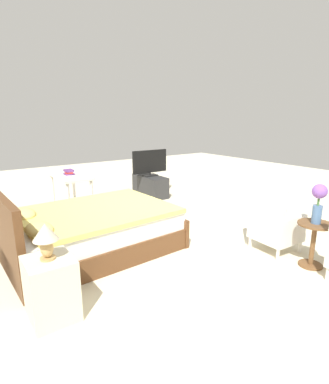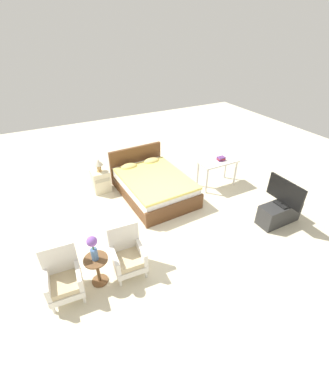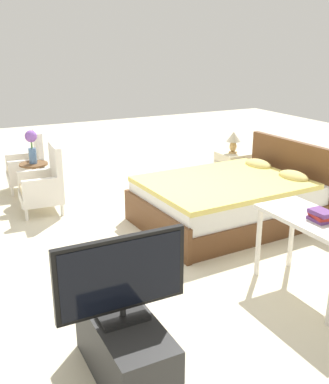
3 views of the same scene
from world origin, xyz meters
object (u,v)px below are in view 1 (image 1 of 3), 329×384
(nightstand, at_px, (51,289))
(vanity_desk, at_px, (71,181))
(armchair_by_window_right, at_px, (274,225))
(table_lamp, at_px, (46,236))
(tv_flatscreen, at_px, (150,163))
(tv_stand, at_px, (150,186))
(flower_vase, at_px, (319,200))
(side_table, at_px, (313,239))
(book_stack, at_px, (69,172))
(bed, at_px, (89,231))

(nightstand, bearing_deg, vanity_desk, -22.20)
(armchair_by_window_right, xyz_separation_m, nightstand, (0.31, 2.84, -0.08))
(table_lamp, relative_size, tv_flatscreen, 0.37)
(tv_stand, height_order, vanity_desk, vanity_desk)
(armchair_by_window_right, height_order, flower_vase, flower_vase)
(nightstand, relative_size, table_lamp, 1.76)
(side_table, distance_m, tv_flatscreen, 4.04)
(side_table, distance_m, book_stack, 4.18)
(flower_vase, height_order, nightstand, flower_vase)
(bed, height_order, book_stack, bed)
(bed, bearing_deg, book_stack, -11.50)
(book_stack, bearing_deg, bed, 168.50)
(flower_vase, relative_size, book_stack, 2.14)
(tv_stand, bearing_deg, side_table, 176.54)
(armchair_by_window_right, distance_m, nightstand, 2.86)
(table_lamp, distance_m, tv_stand, 4.46)
(vanity_desk, relative_size, book_stack, 4.66)
(armchair_by_window_right, relative_size, table_lamp, 2.79)
(vanity_desk, bearing_deg, book_stack, -5.59)
(book_stack, bearing_deg, flower_vase, -156.22)
(armchair_by_window_right, relative_size, flower_vase, 1.93)
(table_lamp, bearing_deg, nightstand, -90.00)
(bed, bearing_deg, flower_vase, -134.09)
(table_lamp, height_order, tv_flatscreen, tv_flatscreen)
(table_lamp, bearing_deg, armchair_by_window_right, -96.26)
(side_table, bearing_deg, flower_vase, 0.00)
(tv_flatscreen, bearing_deg, bed, 131.41)
(bed, xyz_separation_m, nightstand, (-1.13, 0.81, -0.01))
(nightstand, distance_m, tv_stand, 4.42)
(tv_flatscreen, distance_m, vanity_desk, 1.95)
(flower_vase, bearing_deg, nightstand, 73.38)
(tv_flatscreen, bearing_deg, armchair_by_window_right, 175.69)
(side_table, height_order, vanity_desk, vanity_desk)
(bed, relative_size, tv_flatscreen, 2.54)
(nightstand, bearing_deg, side_table, -106.62)
(side_table, height_order, nightstand, nightstand)
(nightstand, height_order, book_stack, book_stack)
(nightstand, bearing_deg, book_stack, -21.80)
(nightstand, height_order, table_lamp, table_lamp)
(armchair_by_window_right, relative_size, tv_stand, 0.96)
(tv_stand, bearing_deg, flower_vase, 176.54)
(nightstand, bearing_deg, armchair_by_window_right, -96.26)
(side_table, distance_m, flower_vase, 0.50)
(bed, height_order, table_lamp, bed)
(side_table, relative_size, tv_stand, 0.58)
(flower_vase, bearing_deg, armchair_by_window_right, 2.06)
(tv_stand, bearing_deg, armchair_by_window_right, 175.68)
(bed, height_order, tv_stand, bed)
(tv_stand, relative_size, book_stack, 4.30)
(tv_stand, relative_size, tv_flatscreen, 1.09)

